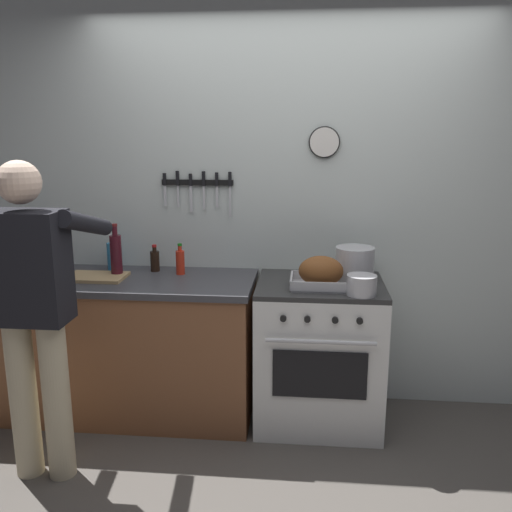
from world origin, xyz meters
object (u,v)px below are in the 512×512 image
at_px(person_cook, 33,303).
at_px(saucepan, 362,285).
at_px(bottle_wine_red, 116,254).
at_px(cutting_board, 96,277).
at_px(stove, 319,353).
at_px(bottle_dish_soap, 113,255).
at_px(bottle_soy_sauce, 155,260).
at_px(roasting_pan, 321,273).
at_px(stock_pot, 355,264).
at_px(bottle_hot_sauce, 180,262).

relative_size(person_cook, saucepan, 9.91).
bearing_deg(bottle_wine_red, cutting_board, -149.69).
height_order(stove, cutting_board, cutting_board).
distance_m(person_cook, bottle_dish_soap, 0.88).
relative_size(cutting_board, bottle_wine_red, 1.08).
bearing_deg(bottle_wine_red, person_cook, -104.03).
xyz_separation_m(saucepan, bottle_soy_sauce, (-1.29, 0.40, 0.02)).
relative_size(cutting_board, bottle_dish_soap, 1.54).
distance_m(roasting_pan, cutting_board, 1.38).
xyz_separation_m(roasting_pan, bottle_wine_red, (-1.27, 0.13, 0.05)).
distance_m(stock_pot, bottle_dish_soap, 1.56).
relative_size(saucepan, bottle_dish_soap, 0.72).
bearing_deg(bottle_wine_red, roasting_pan, -5.96).
bearing_deg(stock_pot, stove, -163.53).
bearing_deg(cutting_board, bottle_dish_soap, 82.04).
bearing_deg(roasting_pan, person_cook, -158.00).
bearing_deg(saucepan, person_cook, -164.54).
bearing_deg(bottle_hot_sauce, cutting_board, -162.85).
height_order(person_cook, bottle_dish_soap, person_cook).
bearing_deg(stove, bottle_hot_sauce, 172.18).
bearing_deg(roasting_pan, bottle_wine_red, 174.04).
xyz_separation_m(bottle_soy_sauce, bottle_dish_soap, (-0.28, 0.01, 0.03)).
bearing_deg(bottle_hot_sauce, person_cook, -125.01).
bearing_deg(bottle_dish_soap, saucepan, -14.66).
height_order(saucepan, bottle_hot_sauce, bottle_hot_sauce).
xyz_separation_m(saucepan, cutting_board, (-1.60, 0.19, -0.05)).
height_order(stock_pot, saucepan, stock_pot).
distance_m(stock_pot, bottle_hot_sauce, 1.09).
bearing_deg(cutting_board, stove, 1.30).
relative_size(saucepan, bottle_soy_sauce, 0.96).
xyz_separation_m(cutting_board, bottle_wine_red, (0.11, 0.06, 0.13)).
distance_m(roasting_pan, bottle_wine_red, 1.28).
bearing_deg(saucepan, stove, 134.86).
bearing_deg(bottle_soy_sauce, bottle_hot_sauce, -18.31).
relative_size(stove, person_cook, 0.54).
height_order(cutting_board, bottle_hot_sauce, bottle_hot_sauce).
bearing_deg(person_cook, cutting_board, -14.28).
height_order(bottle_hot_sauce, bottle_soy_sauce, bottle_hot_sauce).
bearing_deg(saucepan, bottle_dish_soap, 165.34).
xyz_separation_m(stove, cutting_board, (-1.38, -0.03, 0.46)).
height_order(stock_pot, cutting_board, stock_pot).
relative_size(stock_pot, bottle_hot_sauce, 1.17).
bearing_deg(bottle_wine_red, bottle_dish_soap, 117.17).
distance_m(stove, person_cook, 1.68).
xyz_separation_m(bottle_hot_sauce, bottle_soy_sauce, (-0.18, 0.06, -0.01)).
relative_size(roasting_pan, bottle_soy_sauce, 2.01).
bearing_deg(cutting_board, stock_pot, 3.30).
xyz_separation_m(stove, bottle_dish_soap, (-1.35, 0.19, 0.55)).
bearing_deg(bottle_soy_sauce, saucepan, -17.39).
bearing_deg(stove, bottle_soy_sauce, 170.33).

